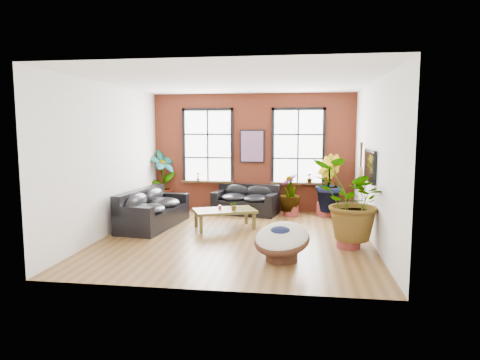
% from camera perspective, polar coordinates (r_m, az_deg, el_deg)
% --- Properties ---
extents(room, '(6.04, 6.54, 3.54)m').
position_cam_1_polar(room, '(9.73, -0.37, 2.58)').
color(room, brown).
rests_on(room, ground).
extents(sofa_back, '(1.98, 1.25, 0.84)m').
position_cam_1_polar(sofa_back, '(12.47, 0.81, -2.78)').
color(sofa_back, black).
rests_on(sofa_back, ground).
extents(sofa_left, '(1.26, 2.46, 0.93)m').
position_cam_1_polar(sofa_left, '(11.08, -11.71, -3.93)').
color(sofa_left, black).
rests_on(sofa_left, ground).
extents(coffee_table, '(1.71, 1.38, 0.57)m').
position_cam_1_polar(coffee_table, '(10.65, -2.07, -4.23)').
color(coffee_table, '#48421A').
rests_on(coffee_table, ground).
extents(papasan_chair, '(1.36, 1.36, 0.78)m').
position_cam_1_polar(papasan_chair, '(8.11, 5.59, -7.96)').
color(papasan_chair, '#452718').
rests_on(papasan_chair, ground).
extents(poster, '(0.74, 0.06, 0.98)m').
position_cam_1_polar(poster, '(12.72, 1.63, 4.52)').
color(poster, black).
rests_on(poster, room).
extents(tv_wall_unit, '(0.13, 1.86, 1.20)m').
position_cam_1_polar(tv_wall_unit, '(10.20, 16.54, 1.35)').
color(tv_wall_unit, black).
rests_on(tv_wall_unit, room).
extents(media_box, '(0.62, 0.52, 0.50)m').
position_cam_1_polar(media_box, '(12.12, 14.13, -3.92)').
color(media_box, black).
rests_on(media_box, ground).
extents(pot_back_left, '(0.64, 0.64, 0.41)m').
position_cam_1_polar(pot_back_left, '(13.26, -10.18, -3.07)').
color(pot_back_left, maroon).
rests_on(pot_back_left, ground).
extents(pot_back_right, '(0.63, 0.63, 0.39)m').
position_cam_1_polar(pot_back_right, '(12.43, 11.40, -3.83)').
color(pot_back_right, maroon).
rests_on(pot_back_right, ground).
extents(pot_right_wall, '(0.50, 0.50, 0.36)m').
position_cam_1_polar(pot_right_wall, '(9.27, 14.27, -7.68)').
color(pot_right_wall, maroon).
rests_on(pot_right_wall, ground).
extents(pot_mid, '(0.47, 0.47, 0.32)m').
position_cam_1_polar(pot_mid, '(12.28, 6.80, -4.04)').
color(pot_mid, maroon).
rests_on(pot_mid, ground).
extents(floor_plant_back_left, '(1.04, 1.06, 1.68)m').
position_cam_1_polar(floor_plant_back_left, '(13.18, -10.26, 0.32)').
color(floor_plant_back_left, '#124315').
rests_on(floor_plant_back_left, ground).
extents(floor_plant_back_right, '(0.92, 1.04, 1.61)m').
position_cam_1_polar(floor_plant_back_right, '(12.30, 11.60, -0.35)').
color(floor_plant_back_right, '#124315').
rests_on(floor_plant_back_right, ground).
extents(floor_plant_right_wall, '(1.94, 1.85, 1.68)m').
position_cam_1_polar(floor_plant_right_wall, '(9.09, 14.60, -2.69)').
color(floor_plant_right_wall, '#124315').
rests_on(floor_plant_right_wall, ground).
extents(floor_plant_mid, '(0.74, 0.74, 1.09)m').
position_cam_1_polar(floor_plant_mid, '(12.19, 6.67, -1.61)').
color(floor_plant_mid, '#124315').
rests_on(floor_plant_mid, ground).
extents(table_plant, '(0.26, 0.24, 0.23)m').
position_cam_1_polar(table_plant, '(10.48, -0.79, -3.46)').
color(table_plant, '#124315').
rests_on(table_plant, coffee_table).
extents(sill_plant_left, '(0.17, 0.17, 0.27)m').
position_cam_1_polar(sill_plant_left, '(13.03, -5.64, 0.51)').
color(sill_plant_left, '#124315').
rests_on(sill_plant_left, room).
extents(sill_plant_right, '(0.19, 0.19, 0.27)m').
position_cam_1_polar(sill_plant_right, '(12.66, 9.26, 0.27)').
color(sill_plant_right, '#124315').
rests_on(sill_plant_right, room).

